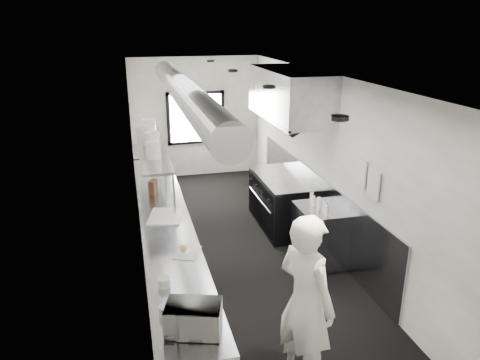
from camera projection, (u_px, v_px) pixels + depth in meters
floor at (236, 249)px, 7.49m from camera, size 3.00×8.00×0.01m
ceiling at (235, 76)px, 6.57m from camera, size 3.00×8.00×0.01m
wall_back at (196, 118)px, 10.69m from camera, size 3.00×0.02×2.80m
wall_front at (361, 329)px, 3.37m from camera, size 3.00×0.02×2.80m
wall_left at (136, 176)px, 6.69m from camera, size 0.02×8.00×2.80m
wall_right at (325, 161)px, 7.37m from camera, size 0.02×8.00×2.80m
wall_cladding at (314, 203)px, 7.92m from camera, size 0.03×5.50×1.10m
hvac_duct at (184, 91)px, 6.86m from camera, size 0.40×6.40×0.40m
service_window at (196, 118)px, 10.66m from camera, size 1.36×0.05×1.25m
exhaust_hood at (289, 94)px, 7.59m from camera, size 0.81×2.20×0.88m
prep_counter at (167, 246)px, 6.62m from camera, size 0.70×6.00×0.90m
pass_shelf at (152, 148)px, 7.63m from camera, size 0.45×3.00×0.68m
range at (282, 202)px, 8.21m from camera, size 0.88×1.60×0.94m
bottle_station at (319, 235)px, 6.96m from camera, size 0.65×0.80×0.90m
far_work_table at (151, 170)px, 10.01m from camera, size 0.70×1.20×0.90m
notice_sheet_a at (361, 172)px, 6.20m from camera, size 0.02×0.28×0.38m
notice_sheet_b at (373, 184)px, 5.90m from camera, size 0.02×0.28×0.38m
line_cook at (306, 303)px, 4.46m from camera, size 0.69×0.81×1.88m
microwave at (193, 318)px, 4.07m from camera, size 0.54×0.47×0.27m
deli_tub_a at (166, 310)px, 4.33m from camera, size 0.15×0.15×0.10m
deli_tub_b at (164, 282)px, 4.80m from camera, size 0.15×0.15×0.10m
newspaper at (187, 253)px, 5.50m from camera, size 0.40×0.44×0.01m
small_plate at (184, 252)px, 5.52m from camera, size 0.21×0.21×0.01m
pastry at (184, 248)px, 5.50m from camera, size 0.08×0.08×0.08m
cutting_board at (166, 216)px, 6.51m from camera, size 0.58×0.69×0.02m
knife_block at (153, 187)px, 7.37m from camera, size 0.17×0.22×0.22m
plate_stack_a at (153, 150)px, 6.91m from camera, size 0.29×0.29×0.26m
plate_stack_b at (152, 141)px, 7.35m from camera, size 0.25×0.25×0.30m
plate_stack_c at (149, 135)px, 7.66m from camera, size 0.26×0.26×0.34m
plate_stack_d at (149, 128)px, 8.09m from camera, size 0.28×0.28×0.35m
squeeze_bottle_a at (327, 210)px, 6.53m from camera, size 0.06×0.06×0.17m
squeeze_bottle_b at (324, 207)px, 6.66m from camera, size 0.06×0.06×0.16m
squeeze_bottle_c at (319, 203)px, 6.76m from camera, size 0.07×0.07×0.18m
squeeze_bottle_d at (313, 201)px, 6.87m from camera, size 0.06×0.06×0.16m
squeeze_bottle_e at (312, 197)px, 7.01m from camera, size 0.07×0.07×0.17m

